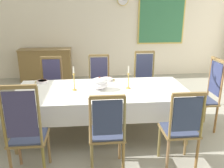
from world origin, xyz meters
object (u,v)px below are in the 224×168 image
at_px(spoon_primary, 36,82).
at_px(dining_table, 102,94).
at_px(chair_north_b, 99,82).
at_px(soup_tureen, 100,83).
at_px(chair_north_a, 52,83).
at_px(bowl_near_right, 107,79).
at_px(chair_south_c, 181,128).
at_px(chair_south_a, 26,132).
at_px(chair_south_b, 107,131).
at_px(candlestick_east, 128,80).
at_px(chair_head_east, 207,94).
at_px(mounted_clock, 123,0).
at_px(candlestick_west, 74,81).
at_px(bowl_near_left, 42,81).
at_px(sideboard, 46,65).
at_px(chair_north_c, 145,80).
at_px(spoon_secondary, 114,80).
at_px(framed_painting, 162,17).

bearing_deg(spoon_primary, dining_table, -26.18).
bearing_deg(chair_north_b, soup_tureen, 87.81).
bearing_deg(chair_north_a, bowl_near_right, 153.38).
bearing_deg(chair_south_c, chair_south_a, -179.72).
xyz_separation_m(chair_north_a, chair_south_b, (0.95, -1.99, -0.00)).
xyz_separation_m(chair_south_a, chair_south_c, (1.88, 0.01, -0.05)).
relative_size(chair_south_c, candlestick_east, 3.01).
height_order(chair_head_east, mounted_clock, mounted_clock).
relative_size(chair_south_a, candlestick_west, 3.25).
distance_m(bowl_near_left, spoon_primary, 0.13).
relative_size(dining_table, chair_south_a, 2.19).
distance_m(chair_north_a, soup_tureen, 1.38).
relative_size(chair_south_b, sideboard, 0.75).
relative_size(chair_north_c, spoon_secondary, 6.57).
bearing_deg(mounted_clock, bowl_near_left, -121.05).
relative_size(chair_south_b, candlestick_west, 2.86).
relative_size(chair_north_c, sideboard, 0.81).
bearing_deg(chair_north_b, chair_north_c, -179.79).
bearing_deg(mounted_clock, spoon_secondary, -100.59).
relative_size(chair_south_a, chair_north_a, 1.13).
height_order(chair_north_c, framed_painting, framed_painting).
relative_size(chair_south_b, soup_tureen, 4.11).
distance_m(chair_south_b, chair_south_c, 0.93).
bearing_deg(chair_north_c, candlestick_east, 62.80).
xyz_separation_m(bowl_near_right, sideboard, (-1.53, 2.71, -0.34)).
bearing_deg(soup_tureen, mounted_clock, 76.44).
bearing_deg(mounted_clock, spoon_primary, -122.96).
height_order(chair_south_a, spoon_primary, chair_south_a).
bearing_deg(chair_south_a, chair_north_b, 64.70).
xyz_separation_m(spoon_secondary, framed_painting, (1.70, 2.94, 0.98)).
height_order(chair_north_b, mounted_clock, mounted_clock).
distance_m(chair_north_c, spoon_secondary, 0.88).
height_order(soup_tureen, sideboard, soup_tureen).
xyz_separation_m(bowl_near_left, mounted_clock, (1.80, 2.98, 1.42)).
distance_m(chair_south_b, chair_head_east, 2.02).
bearing_deg(chair_north_a, chair_south_b, 115.41).
xyz_separation_m(chair_south_a, chair_north_c, (1.88, 2.01, -0.02)).
bearing_deg(dining_table, bowl_near_right, 76.20).
bearing_deg(chair_north_a, candlestick_west, 117.22).
bearing_deg(chair_south_c, spoon_primary, 144.65).
height_order(chair_north_b, bowl_near_left, chair_north_b).
height_order(chair_head_east, candlestick_west, chair_head_east).
bearing_deg(chair_south_c, mounted_clock, 91.89).
relative_size(candlestick_east, mounted_clock, 1.13).
xyz_separation_m(candlestick_east, sideboard, (-1.84, 3.18, -0.46)).
xyz_separation_m(dining_table, chair_north_a, (-0.94, 1.00, -0.12)).
height_order(chair_south_c, chair_head_east, chair_head_east).
relative_size(dining_table, chair_north_a, 2.48).
bearing_deg(chair_north_a, chair_north_b, -179.92).
distance_m(chair_north_c, soup_tureen, 1.42).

